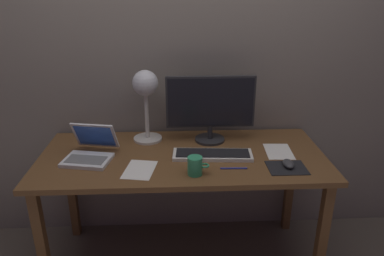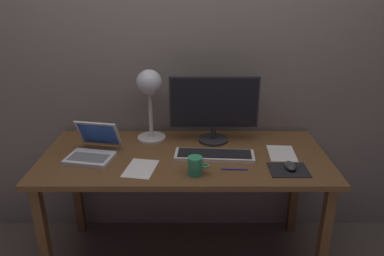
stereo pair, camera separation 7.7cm
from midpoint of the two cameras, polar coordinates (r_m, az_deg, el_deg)
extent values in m
cube|color=gray|center=(2.28, -0.40, 13.17)|extent=(4.80, 0.06, 2.60)
cube|color=brown|center=(2.07, -0.38, -4.51)|extent=(1.60, 0.70, 0.03)
cube|color=brown|center=(2.16, -21.30, -16.56)|extent=(0.05, 0.05, 0.71)
cube|color=brown|center=(2.16, 20.61, -16.50)|extent=(0.05, 0.05, 0.71)
cube|color=brown|center=(2.61, -17.01, -8.81)|extent=(0.05, 0.05, 0.71)
cube|color=brown|center=(2.61, 16.33, -8.75)|extent=(0.05, 0.05, 0.71)
cylinder|color=#28282B|center=(2.24, 4.04, -1.81)|extent=(0.18, 0.18, 0.01)
cylinder|color=#28282B|center=(2.22, 4.07, -0.70)|extent=(0.03, 0.03, 0.08)
cube|color=#28282B|center=(2.15, 4.21, 4.07)|extent=(0.53, 0.03, 0.31)
cube|color=black|center=(2.14, 4.24, 3.93)|extent=(0.50, 0.00, 0.29)
cube|color=silver|center=(2.04, 4.34, -4.28)|extent=(0.45, 0.17, 0.02)
cube|color=black|center=(2.03, 4.35, -3.97)|extent=(0.41, 0.14, 0.01)
cube|color=silver|center=(2.07, -14.89, -4.59)|extent=(0.28, 0.22, 0.02)
cube|color=slate|center=(2.05, -15.08, -4.48)|extent=(0.22, 0.14, 0.00)
cube|color=silver|center=(2.14, -13.66, -0.89)|extent=(0.26, 0.14, 0.17)
cube|color=blue|center=(2.14, -13.66, -0.89)|extent=(0.23, 0.12, 0.14)
cylinder|color=beige|center=(2.27, -5.63, -1.54)|extent=(0.17, 0.17, 0.01)
cylinder|color=silver|center=(2.21, -5.79, 2.37)|extent=(0.02, 0.02, 0.31)
sphere|color=silver|center=(2.15, -5.98, 7.07)|extent=(0.15, 0.15, 0.15)
sphere|color=#FFEAB2|center=(2.16, -5.96, 6.03)|extent=(0.05, 0.05, 0.05)
cube|color=black|center=(1.97, 15.68, -6.30)|extent=(0.20, 0.16, 0.00)
ellipsoid|color=#38383A|center=(1.97, 15.92, -5.68)|extent=(0.06, 0.10, 0.03)
cylinder|color=#339966|center=(1.84, 1.42, -5.94)|extent=(0.08, 0.08, 0.10)
torus|color=#339966|center=(1.84, 2.97, -5.93)|extent=(0.05, 0.05, 0.01)
cube|color=white|center=(1.92, -7.15, -6.32)|extent=(0.18, 0.23, 0.00)
cube|color=white|center=(2.15, 14.58, -3.81)|extent=(0.16, 0.22, 0.00)
cylinder|color=#2633A5|center=(1.91, 7.54, -6.40)|extent=(0.14, 0.01, 0.01)
camera|label=1|loc=(0.04, -88.87, 0.45)|focal=34.14mm
camera|label=2|loc=(0.04, 91.13, -0.45)|focal=34.14mm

